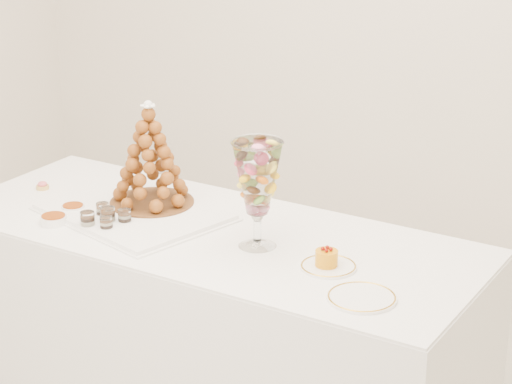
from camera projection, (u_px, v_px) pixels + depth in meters
The scene contains 15 objects.
buffet_table at pixel (211, 325), 3.84m from camera, with size 2.12×0.96×0.79m.
lace_tray at pixel (134, 212), 3.84m from camera, with size 0.66×0.49×0.02m, color white.
macaron_vase at pixel (257, 179), 3.48m from camera, with size 0.18×0.18×0.39m.
cake_plate at pixel (328, 267), 3.39m from camera, with size 0.19×0.19×0.01m, color white.
spare_plate at pixel (362, 298), 3.17m from camera, with size 0.22×0.22×0.01m, color white.
pink_tart at pixel (43, 186), 4.11m from camera, with size 0.05×0.05×0.03m.
verrine_a at pixel (103, 211), 3.79m from camera, with size 0.05×0.05×0.07m, color white.
verrine_b at pixel (108, 217), 3.73m from camera, with size 0.06×0.06×0.07m, color white.
verrine_c at pixel (125, 218), 3.73m from camera, with size 0.05×0.05×0.07m, color white.
verrine_d at pixel (88, 221), 3.69m from camera, with size 0.05×0.05×0.07m, color white.
verrine_e at pixel (106, 225), 3.67m from camera, with size 0.05×0.05×0.06m, color white.
ramekin_back at pixel (73, 209), 3.87m from camera, with size 0.09×0.09×0.03m, color white.
ramekin_front at pixel (54, 220), 3.76m from camera, with size 0.10×0.10×0.03m, color white.
croquembouche at pixel (150, 154), 3.84m from camera, with size 0.35×0.35×0.41m.
mousse_cake at pixel (327, 258), 3.38m from camera, with size 0.08×0.08×0.07m.
Camera 1 is at (1.65, -2.79, 2.21)m, focal length 70.00 mm.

